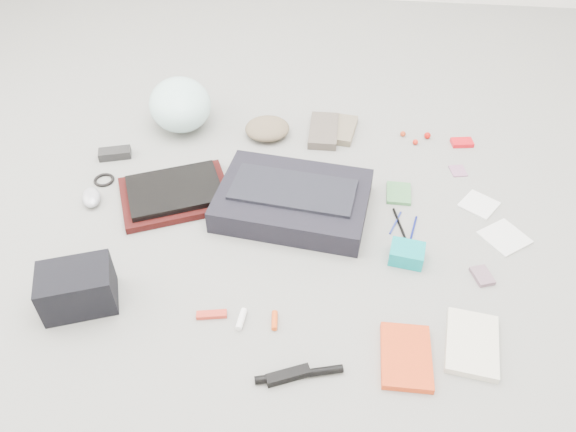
# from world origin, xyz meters

# --- Properties ---
(ground_plane) EXTENTS (4.00, 4.00, 0.00)m
(ground_plane) POSITION_xyz_m (0.00, 0.00, 0.00)
(ground_plane) COLOR gray
(messenger_bag) EXTENTS (0.56, 0.43, 0.09)m
(messenger_bag) POSITION_xyz_m (0.01, 0.09, 0.04)
(messenger_bag) COLOR black
(messenger_bag) RESTS_ON ground_plane
(bag_flap) EXTENTS (0.45, 0.24, 0.01)m
(bag_flap) POSITION_xyz_m (0.01, 0.09, 0.09)
(bag_flap) COLOR black
(bag_flap) RESTS_ON messenger_bag
(laptop_sleeve) EXTENTS (0.47, 0.42, 0.03)m
(laptop_sleeve) POSITION_xyz_m (-0.42, 0.11, 0.01)
(laptop_sleeve) COLOR #340B0A
(laptop_sleeve) RESTS_ON ground_plane
(laptop) EXTENTS (0.40, 0.35, 0.02)m
(laptop) POSITION_xyz_m (-0.42, 0.11, 0.04)
(laptop) COLOR black
(laptop) RESTS_ON laptop_sleeve
(bike_helmet) EXTENTS (0.35, 0.39, 0.19)m
(bike_helmet) POSITION_xyz_m (-0.52, 0.58, 0.10)
(bike_helmet) COLOR #C2F4F0
(bike_helmet) RESTS_ON ground_plane
(beanie) EXTENTS (0.22, 0.22, 0.06)m
(beanie) POSITION_xyz_m (-0.15, 0.53, 0.03)
(beanie) COLOR brown
(beanie) RESTS_ON ground_plane
(mitten_left) EXTENTS (0.12, 0.23, 0.03)m
(mitten_left) POSITION_xyz_m (0.08, 0.57, 0.02)
(mitten_left) COLOR brown
(mitten_left) RESTS_ON ground_plane
(mitten_right) EXTENTS (0.12, 0.20, 0.03)m
(mitten_right) POSITION_xyz_m (0.16, 0.59, 0.01)
(mitten_right) COLOR #766A53
(mitten_right) RESTS_ON ground_plane
(power_brick) EXTENTS (0.13, 0.09, 0.03)m
(power_brick) POSITION_xyz_m (-0.72, 0.32, 0.02)
(power_brick) COLOR black
(power_brick) RESTS_ON ground_plane
(cable_coil) EXTENTS (0.08, 0.08, 0.01)m
(cable_coil) POSITION_xyz_m (-0.72, 0.17, 0.01)
(cable_coil) COLOR black
(cable_coil) RESTS_ON ground_plane
(mouse) EXTENTS (0.10, 0.12, 0.04)m
(mouse) POSITION_xyz_m (-0.72, 0.05, 0.02)
(mouse) COLOR #A5A6B0
(mouse) RESTS_ON ground_plane
(camera_bag) EXTENTS (0.25, 0.21, 0.14)m
(camera_bag) POSITION_xyz_m (-0.58, -0.40, 0.07)
(camera_bag) COLOR black
(camera_bag) RESTS_ON ground_plane
(multitool) EXTENTS (0.09, 0.04, 0.01)m
(multitool) POSITION_xyz_m (-0.18, -0.40, 0.01)
(multitool) COLOR #B52D1E
(multitool) RESTS_ON ground_plane
(toiletry_tube_white) EXTENTS (0.03, 0.07, 0.02)m
(toiletry_tube_white) POSITION_xyz_m (-0.09, -0.41, 0.01)
(toiletry_tube_white) COLOR white
(toiletry_tube_white) RESTS_ON ground_plane
(toiletry_tube_orange) EXTENTS (0.02, 0.06, 0.02)m
(toiletry_tube_orange) POSITION_xyz_m (0.01, -0.40, 0.01)
(toiletry_tube_orange) COLOR #D84613
(toiletry_tube_orange) RESTS_ON ground_plane
(u_lock) EXTENTS (0.12, 0.08, 0.02)m
(u_lock) POSITION_xyz_m (0.07, -0.58, 0.01)
(u_lock) COLOR black
(u_lock) RESTS_ON ground_plane
(bike_pump) EXTENTS (0.24, 0.08, 0.02)m
(bike_pump) POSITION_xyz_m (0.10, -0.57, 0.01)
(bike_pump) COLOR black
(bike_pump) RESTS_ON ground_plane
(book_red) EXTENTS (0.14, 0.21, 0.02)m
(book_red) POSITION_xyz_m (0.38, -0.48, 0.01)
(book_red) COLOR #EF4317
(book_red) RESTS_ON ground_plane
(book_white) EXTENTS (0.17, 0.23, 0.02)m
(book_white) POSITION_xyz_m (0.57, -0.42, 0.01)
(book_white) COLOR beige
(book_white) RESTS_ON ground_plane
(notepad) EXTENTS (0.09, 0.12, 0.01)m
(notepad) POSITION_xyz_m (0.38, 0.21, 0.01)
(notepad) COLOR #407944
(notepad) RESTS_ON ground_plane
(pen_blue) EXTENTS (0.05, 0.12, 0.01)m
(pen_blue) POSITION_xyz_m (0.37, 0.06, 0.00)
(pen_blue) COLOR navy
(pen_blue) RESTS_ON ground_plane
(pen_black) EXTENTS (0.05, 0.16, 0.01)m
(pen_black) POSITION_xyz_m (0.38, 0.05, 0.00)
(pen_black) COLOR black
(pen_black) RESTS_ON ground_plane
(pen_navy) EXTENTS (0.04, 0.13, 0.01)m
(pen_navy) POSITION_xyz_m (0.43, 0.03, 0.00)
(pen_navy) COLOR #09115F
(pen_navy) RESTS_ON ground_plane
(accordion_wallet) EXTENTS (0.12, 0.10, 0.05)m
(accordion_wallet) POSITION_xyz_m (0.40, -0.11, 0.03)
(accordion_wallet) COLOR #08999D
(accordion_wallet) RESTS_ON ground_plane
(card_deck) EXTENTS (0.08, 0.09, 0.01)m
(card_deck) POSITION_xyz_m (0.63, -0.16, 0.01)
(card_deck) COLOR slate
(card_deck) RESTS_ON ground_plane
(napkin_top) EXTENTS (0.16, 0.16, 0.01)m
(napkin_top) POSITION_xyz_m (0.67, 0.19, 0.00)
(napkin_top) COLOR silver
(napkin_top) RESTS_ON ground_plane
(napkin_bottom) EXTENTS (0.19, 0.19, 0.01)m
(napkin_bottom) POSITION_xyz_m (0.73, 0.03, 0.00)
(napkin_bottom) COLOR silver
(napkin_bottom) RESTS_ON ground_plane
(lollipop_a) EXTENTS (0.03, 0.03, 0.02)m
(lollipop_a) POSITION_xyz_m (0.41, 0.59, 0.01)
(lollipop_a) COLOR #A22F14
(lollipop_a) RESTS_ON ground_plane
(lollipop_b) EXTENTS (0.03, 0.03, 0.02)m
(lollipop_b) POSITION_xyz_m (0.46, 0.54, 0.01)
(lollipop_b) COLOR red
(lollipop_b) RESTS_ON ground_plane
(lollipop_c) EXTENTS (0.03, 0.03, 0.03)m
(lollipop_c) POSITION_xyz_m (0.51, 0.59, 0.01)
(lollipop_c) COLOR #BE0E08
(lollipop_c) RESTS_ON ground_plane
(altoids_tin) EXTENTS (0.09, 0.07, 0.02)m
(altoids_tin) POSITION_xyz_m (0.65, 0.56, 0.01)
(altoids_tin) COLOR red
(altoids_tin) RESTS_ON ground_plane
(stamp_sheet) EXTENTS (0.07, 0.08, 0.00)m
(stamp_sheet) POSITION_xyz_m (0.62, 0.38, 0.00)
(stamp_sheet) COLOR #A1668C
(stamp_sheet) RESTS_ON ground_plane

